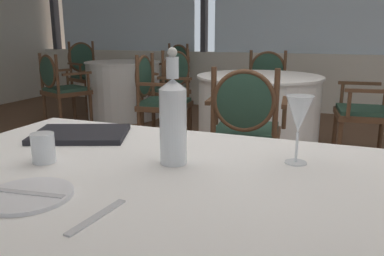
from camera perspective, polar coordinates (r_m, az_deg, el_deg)
ground_plane at (r=2.30m, az=3.46°, el=-15.71°), size 13.63×13.63×0.00m
window_wall_far at (r=5.88m, az=15.49°, el=12.67°), size 9.19×0.14×2.62m
side_plate at (r=0.99m, az=-23.34°, el=-9.20°), size 0.21×0.21×0.01m
butter_knife at (r=0.99m, az=-23.37°, el=-8.92°), size 0.19×0.04×0.00m
dinner_fork at (r=0.84m, az=-14.01°, el=-12.70°), size 0.04×0.18×0.00m
water_bottle at (r=1.10m, az=-2.85°, el=1.41°), size 0.08×0.08×0.34m
wine_glass at (r=1.14m, az=15.68°, el=1.78°), size 0.08×0.08×0.20m
water_tumbler at (r=1.21m, az=-21.34°, el=-2.77°), size 0.07×0.07×0.09m
menu_book at (r=1.48m, az=-16.27°, el=-0.87°), size 0.40×0.35×0.02m
background_table_0 at (r=5.37m, az=-10.17°, el=5.68°), size 1.02×1.02×0.76m
dining_chair_0_0 at (r=6.13m, az=-15.50°, el=8.40°), size 0.61×0.64×1.02m
dining_chair_0_1 at (r=4.87m, az=-19.18°, el=6.14°), size 0.64×0.60×0.91m
dining_chair_0_2 at (r=4.62m, az=-3.39°, el=6.76°), size 0.60×0.64×0.95m
dining_chair_0_3 at (r=5.94m, az=-2.81°, el=8.44°), size 0.64×0.61×0.98m
background_table_1 at (r=3.62m, az=9.80°, el=1.73°), size 1.14×1.14×0.76m
dining_chair_1_0 at (r=2.62m, az=8.00°, el=0.80°), size 0.57×0.51×0.93m
dining_chair_1_1 at (r=3.64m, az=25.68°, el=3.33°), size 0.51×0.57×0.93m
dining_chair_1_2 at (r=4.57m, az=11.02°, el=6.37°), size 0.57×0.51×0.94m
dining_chair_1_3 at (r=3.80m, az=-5.28°, el=5.08°), size 0.51×0.57×0.94m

